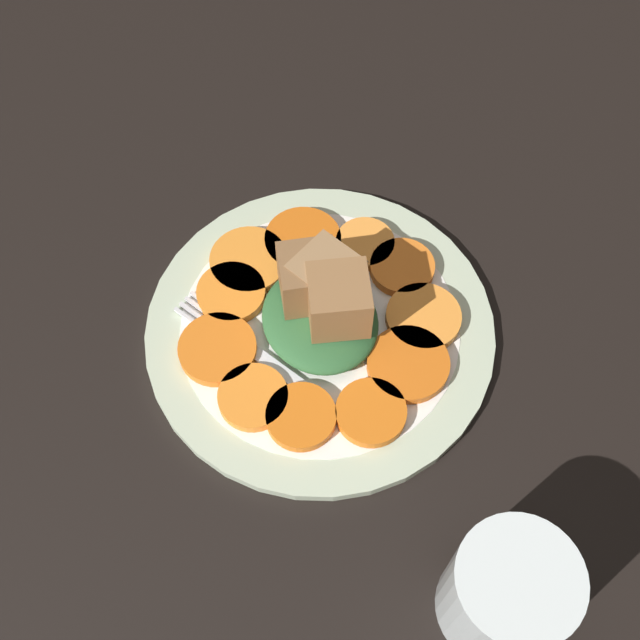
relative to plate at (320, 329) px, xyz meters
The scene contains 16 objects.
table_slab 1.52cm from the plate, ahead, with size 120.00×120.00×2.00cm, color black.
plate is the anchor object (origin of this frame).
carrot_slice_0 8.58cm from the plate, 163.81° to the left, with size 6.80×6.80×0.97cm, color orange.
carrot_slice_1 8.86cm from the plate, 161.32° to the right, with size 6.80×6.80×0.97cm, color orange.
carrot_slice_2 8.19cm from the plate, 137.50° to the right, with size 5.88×5.88×0.97cm, color orange.
carrot_slice_3 8.82cm from the plate, 100.16° to the right, with size 6.46×6.46×0.97cm, color orange.
carrot_slice_4 8.66cm from the plate, 64.64° to the right, with size 5.63×5.63×0.97cm, color orange.
carrot_slice_5 8.61cm from the plate, 36.43° to the right, with size 5.59×5.59×0.97cm, color orange.
carrot_slice_6 9.06cm from the plate, ahead, with size 5.64×5.64×0.97cm, color orange.
carrot_slice_7 8.19cm from the plate, 35.47° to the left, with size 6.74×6.74×0.97cm, color orange.
carrot_slice_8 8.76cm from the plate, 67.08° to the left, with size 6.33×6.33×0.97cm, color orange.
carrot_slice_9 9.11cm from the plate, 101.40° to the left, with size 5.64×5.64×0.97cm, color orange.
carrot_slice_10 9.03cm from the plate, 127.21° to the left, with size 5.20×5.20×0.97cm, color #F99539.
center_pile 3.77cm from the plate, 137.06° to the left, with size 10.52×9.47×7.06cm.
fork 5.93cm from the plate, 87.78° to the right, with size 16.58×9.03×0.40cm.
water_glass 25.88cm from the plate, ahead, with size 8.27×8.27×9.50cm.
Camera 1 is at (29.28, -14.55, 61.92)cm, focal length 45.00 mm.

